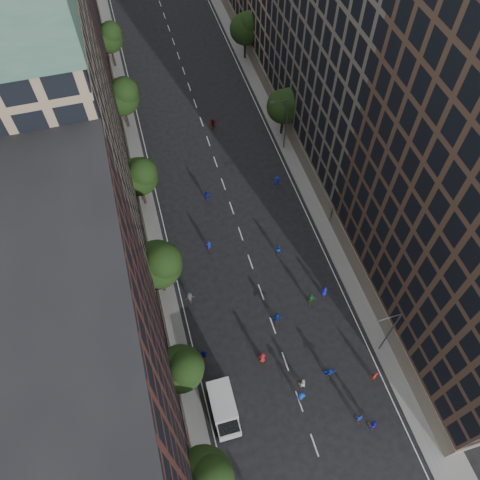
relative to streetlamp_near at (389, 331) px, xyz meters
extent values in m
plane|color=black|center=(-10.37, 28.00, -5.17)|extent=(240.00, 240.00, 0.00)
cube|color=slate|center=(-22.37, 35.50, -5.09)|extent=(4.00, 105.00, 0.15)
cube|color=slate|center=(1.63, 35.50, -5.09)|extent=(4.00, 105.00, 0.15)
cube|color=#542820|center=(-29.37, -1.00, 9.83)|extent=(14.00, 22.00, 30.00)
cube|color=#8C765C|center=(-29.37, 23.00, 11.83)|extent=(14.00, 26.00, 34.00)
cube|color=#542820|center=(-29.37, 46.00, 8.83)|extent=(14.00, 20.00, 28.00)
cube|color=#60594F|center=(8.63, 32.00, 11.33)|extent=(14.00, 28.00, 33.00)
sphere|color=black|center=(-21.57, -8.00, 0.41)|extent=(5.20, 5.20, 5.20)
sphere|color=black|center=(-20.92, -8.52, 1.71)|extent=(3.90, 3.90, 3.90)
cylinder|color=black|center=(-21.57, 2.00, -3.32)|extent=(0.36, 0.36, 3.70)
sphere|color=black|center=(-21.57, 2.00, 0.04)|extent=(4.80, 4.80, 4.80)
sphere|color=black|center=(-20.97, 1.52, 1.24)|extent=(3.60, 3.60, 3.60)
cylinder|color=black|center=(-21.57, 14.00, -3.06)|extent=(0.36, 0.36, 4.22)
sphere|color=black|center=(-21.57, 14.00, 0.78)|extent=(5.60, 5.60, 5.60)
sphere|color=black|center=(-20.87, 13.44, 2.18)|extent=(4.20, 4.20, 4.20)
cylinder|color=black|center=(-21.57, 28.00, -3.23)|extent=(0.36, 0.36, 3.87)
sphere|color=black|center=(-21.57, 28.00, 0.29)|extent=(5.00, 5.00, 5.00)
sphere|color=black|center=(-20.94, 27.50, 1.54)|extent=(3.75, 3.75, 3.75)
cylinder|color=black|center=(-21.57, 44.00, -3.14)|extent=(0.36, 0.36, 4.05)
sphere|color=black|center=(-21.57, 44.00, 0.54)|extent=(5.40, 5.40, 5.40)
sphere|color=black|center=(-20.89, 43.46, 1.89)|extent=(4.05, 4.05, 4.05)
cylinder|color=black|center=(-21.57, 60.00, -3.28)|extent=(0.36, 0.36, 3.78)
sphere|color=black|center=(-21.57, 60.00, 0.16)|extent=(4.80, 4.80, 4.80)
sphere|color=black|center=(-20.97, 59.52, 1.36)|extent=(3.60, 3.60, 3.60)
cylinder|color=black|center=(0.83, 36.00, -3.30)|extent=(0.36, 0.36, 3.74)
sphere|color=black|center=(0.83, 36.00, 0.10)|extent=(5.00, 5.00, 5.00)
sphere|color=black|center=(1.46, 35.50, 1.35)|extent=(3.75, 3.75, 3.75)
cylinder|color=black|center=(0.83, 56.00, -3.19)|extent=(0.36, 0.36, 3.96)
sphere|color=black|center=(0.83, 56.00, 0.41)|extent=(5.20, 5.20, 5.20)
sphere|color=black|center=(1.48, 55.48, 1.71)|extent=(3.90, 3.90, 3.90)
cylinder|color=#595B60|center=(0.23, 0.00, -0.67)|extent=(0.18, 0.18, 9.00)
cylinder|color=#595B60|center=(-0.97, 0.00, 3.83)|extent=(2.40, 0.12, 0.12)
cube|color=#595B60|center=(-2.07, 0.00, 3.78)|extent=(0.50, 0.22, 0.15)
cylinder|color=#595B60|center=(0.23, 33.00, -0.67)|extent=(0.18, 0.18, 9.00)
cylinder|color=#595B60|center=(-0.97, 33.00, 3.83)|extent=(2.40, 0.12, 0.12)
cube|color=#595B60|center=(-2.07, 33.00, 3.78)|extent=(0.50, 0.22, 0.15)
cube|color=silver|center=(-18.28, -1.32, -3.52)|extent=(2.43, 4.12, 2.51)
cube|color=silver|center=(-18.30, -3.83, -3.97)|extent=(2.30, 1.85, 1.59)
cube|color=black|center=(-18.30, -3.83, -3.23)|extent=(2.07, 1.50, 0.11)
cylinder|color=black|center=(-19.44, -4.16, -4.74)|extent=(0.29, 0.87, 0.87)
cylinder|color=black|center=(-17.17, -4.18, -4.74)|extent=(0.29, 0.87, 0.87)
cylinder|color=black|center=(-19.40, 0.29, -4.74)|extent=(0.29, 0.87, 0.87)
cylinder|color=black|center=(-17.12, 0.26, -4.74)|extent=(0.29, 0.87, 0.87)
imported|color=#1428A2|center=(-5.24, -6.43, -4.35)|extent=(0.65, 0.48, 1.63)
imported|color=#1618B9|center=(-4.24, -7.40, -4.32)|extent=(0.91, 0.75, 1.71)
imported|color=#153EAC|center=(-10.22, -2.83, -4.24)|extent=(1.21, 0.72, 1.85)
imported|color=#11118E|center=(-18.87, 4.45, -4.30)|extent=(1.09, 0.67, 1.73)
imported|color=#1534B0|center=(-6.40, -1.20, -4.32)|extent=(1.65, 0.88, 1.69)
imported|color=maroon|center=(-12.82, 2.34, -4.26)|extent=(0.91, 0.61, 1.81)
imported|color=#AC231C|center=(-1.87, -2.89, -4.29)|extent=(0.73, 0.59, 1.75)
imported|color=silver|center=(-9.62, -1.53, -4.30)|extent=(0.93, 0.78, 1.73)
imported|color=#3A3B3F|center=(-18.87, 11.66, -4.26)|extent=(1.20, 0.73, 1.82)
imported|color=#1F6727|center=(-5.18, 7.54, -4.23)|extent=(1.19, 0.76, 1.88)
imported|color=navy|center=(-9.80, 6.36, -4.25)|extent=(1.76, 0.77, 1.84)
imported|color=#1616B6|center=(-3.23, 8.13, -4.37)|extent=(0.87, 0.65, 1.60)
imported|color=#1520AF|center=(-14.94, 18.20, -4.26)|extent=(0.68, 0.47, 1.82)
imported|color=#1534B2|center=(-6.67, 15.29, -4.31)|extent=(0.88, 0.71, 1.72)
imported|color=#1529B1|center=(-3.25, 26.06, -4.27)|extent=(1.27, 0.90, 1.79)
imported|color=#121E96|center=(-13.23, 26.22, -4.24)|extent=(1.18, 0.79, 1.86)
imported|color=maroon|center=(-8.97, 40.00, -4.26)|extent=(1.77, 1.10, 1.83)
camera|label=1|loc=(-20.16, -14.52, 45.14)|focal=35.00mm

